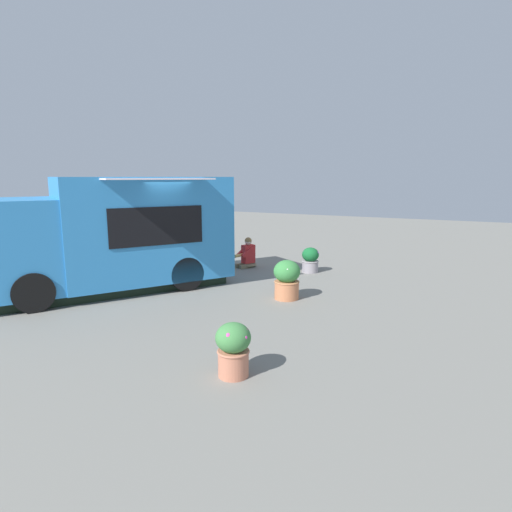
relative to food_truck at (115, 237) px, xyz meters
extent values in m
plane|color=gray|center=(0.43, 1.09, -1.26)|extent=(40.00, 40.00, 0.00)
cube|color=#2E83C9|center=(0.37, 0.59, 0.16)|extent=(3.74, 4.27, 2.39)
cube|color=#2E83C9|center=(-1.09, -1.69, -0.06)|extent=(2.51, 2.41, 1.95)
cube|color=black|center=(1.23, 0.04, 0.30)|extent=(1.14, 1.76, 0.84)
cube|color=white|center=(1.47, -0.12, 1.31)|extent=(1.73, 2.24, 0.03)
cube|color=black|center=(-0.07, -0.10, -1.15)|extent=(4.13, 5.19, 0.22)
cylinder|color=black|center=(-1.73, -1.02, -0.86)|extent=(0.61, 0.79, 0.79)
cylinder|color=black|center=(-0.21, -1.99, -0.86)|extent=(0.61, 0.79, 0.79)
cylinder|color=black|center=(-0.02, 1.64, -0.86)|extent=(0.61, 0.79, 0.79)
cylinder|color=black|center=(1.49, 0.67, -0.86)|extent=(0.61, 0.79, 0.79)
ellipsoid|color=#776A4E|center=(1.57, 3.63, -1.20)|extent=(0.62, 0.66, 0.12)
cube|color=#776A4E|center=(1.39, 3.50, -1.20)|extent=(0.25, 0.37, 0.11)
cube|color=#776A4E|center=(1.57, 3.41, -1.20)|extent=(0.25, 0.37, 0.11)
cube|color=red|center=(1.57, 3.63, -0.87)|extent=(0.35, 0.42, 0.53)
sphere|color=beige|center=(1.57, 3.63, -0.51)|extent=(0.20, 0.20, 0.20)
sphere|color=olive|center=(1.57, 3.63, -0.48)|extent=(0.20, 0.20, 0.20)
cube|color=red|center=(1.41, 3.55, -0.80)|extent=(0.23, 0.35, 0.28)
cube|color=red|center=(1.61, 3.46, -0.80)|extent=(0.23, 0.35, 0.28)
cylinder|color=#DCB15F|center=(1.44, 3.35, -0.87)|extent=(0.18, 0.41, 0.09)
cube|color=red|center=(1.44, 3.35, -0.86)|extent=(0.13, 0.33, 0.02)
cylinder|color=#BD7256|center=(4.62, -2.62, -1.08)|extent=(0.41, 0.41, 0.36)
torus|color=#B97156|center=(4.62, -2.62, -0.91)|extent=(0.44, 0.44, 0.04)
ellipsoid|color=#408142|center=(4.62, -2.62, -0.72)|extent=(0.47, 0.47, 0.40)
sphere|color=#E43D95|center=(4.77, -2.56, -0.62)|extent=(0.06, 0.06, 0.06)
sphere|color=#E842A6|center=(4.81, -2.66, -0.68)|extent=(0.08, 0.08, 0.08)
sphere|color=#E04890|center=(4.63, -2.80, -0.66)|extent=(0.06, 0.06, 0.06)
sphere|color=#E84598|center=(4.65, -2.79, -0.63)|extent=(0.08, 0.08, 0.08)
sphere|color=#EB3D9B|center=(4.80, -2.60, -0.64)|extent=(0.06, 0.06, 0.06)
sphere|color=#EF2CA7|center=(4.74, -2.47, -0.66)|extent=(0.08, 0.08, 0.08)
cylinder|color=gray|center=(3.42, 3.80, -1.10)|extent=(0.44, 0.44, 0.32)
torus|color=gray|center=(3.42, 3.80, -0.95)|extent=(0.47, 0.47, 0.04)
ellipsoid|color=#17632E|center=(3.42, 3.80, -0.76)|extent=(0.47, 0.47, 0.40)
sphere|color=purple|center=(3.61, 3.82, -0.70)|extent=(0.08, 0.08, 0.08)
sphere|color=purple|center=(3.27, 3.70, -0.69)|extent=(0.07, 0.07, 0.07)
sphere|color=purple|center=(3.51, 3.93, -0.65)|extent=(0.07, 0.07, 0.07)
cylinder|color=#C1744C|center=(3.85, 1.07, -1.06)|extent=(0.53, 0.53, 0.39)
torus|color=#C1794D|center=(3.85, 1.07, -0.88)|extent=(0.55, 0.55, 0.04)
ellipsoid|color=#398540|center=(3.85, 1.07, -0.65)|extent=(0.58, 0.58, 0.49)
sphere|color=white|center=(3.79, 0.89, -0.52)|extent=(0.05, 0.05, 0.05)
sphere|color=white|center=(3.94, 0.87, -0.56)|extent=(0.08, 0.08, 0.08)
sphere|color=white|center=(3.89, 0.84, -0.60)|extent=(0.06, 0.06, 0.06)
sphere|color=white|center=(3.95, 0.89, -0.54)|extent=(0.06, 0.06, 0.06)
sphere|color=white|center=(3.93, 1.25, -0.52)|extent=(0.09, 0.09, 0.09)
camera|label=1|loc=(7.26, -7.22, 1.36)|focal=29.91mm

